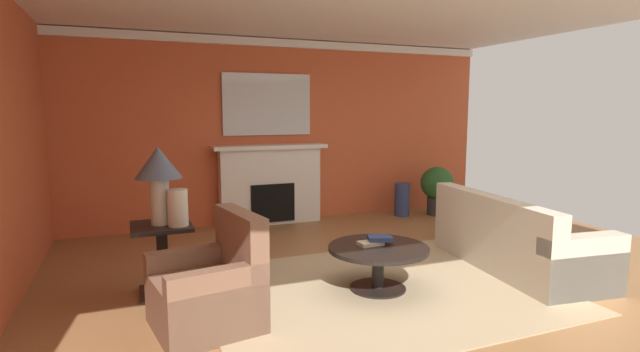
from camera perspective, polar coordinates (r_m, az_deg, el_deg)
name	(u,v)px	position (r m, az deg, el deg)	size (l,w,h in m)	color
ground_plane	(377,283)	(5.16, 6.76, -12.54)	(8.71, 8.71, 0.00)	olive
wall_fireplace	(282,131)	(7.83, -4.54, 5.33)	(7.30, 0.12, 2.91)	#C65633
crown_moulding	(283,43)	(7.81, -4.46, 15.44)	(7.30, 0.08, 0.12)	white
area_rug	(378,289)	(4.99, 6.87, -13.21)	(3.38, 2.69, 0.01)	tan
fireplace	(271,187)	(7.64, -5.89, -1.27)	(1.80, 0.35, 1.25)	white
mantel_mirror	(267,104)	(7.66, -6.28, 8.44)	(1.42, 0.04, 0.96)	silver
sofa	(513,243)	(5.93, 21.92, -7.34)	(1.14, 2.19, 0.85)	beige
armchair_near_window	(210,291)	(4.18, -12.89, -13.16)	(0.92, 0.92, 0.95)	brown
coffee_table	(378,258)	(4.88, 6.93, -9.59)	(1.00, 1.00, 0.45)	black
side_table	(162,254)	(4.97, -18.20, -8.84)	(0.56, 0.56, 0.70)	black
table_lamp	(159,170)	(4.80, -18.61, 0.65)	(0.44, 0.44, 0.75)	beige
vase_tall_corner	(402,199)	(8.32, 9.69, -2.76)	(0.26, 0.26, 0.56)	navy
vase_on_side_table	(178,208)	(4.75, -16.53, -3.62)	(0.19, 0.19, 0.35)	beige
book_red_cover	(370,243)	(4.88, 6.01, -7.94)	(0.25, 0.15, 0.04)	tan
book_art_folio	(380,238)	(4.91, 7.12, -7.34)	(0.24, 0.17, 0.05)	navy
potted_plant	(437,186)	(8.49, 13.70, -1.21)	(0.56, 0.56, 0.83)	#333333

